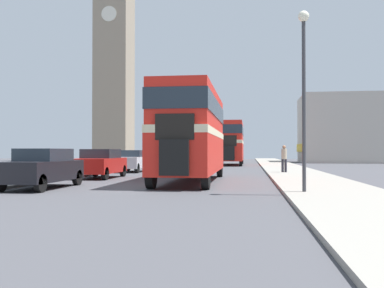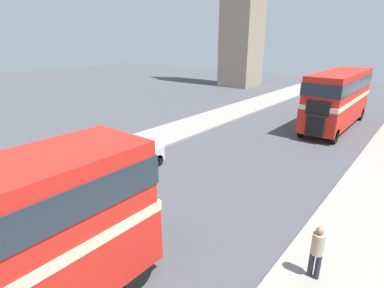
{
  "view_description": "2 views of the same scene",
  "coord_description": "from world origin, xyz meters",
  "views": [
    {
      "loc": [
        3.87,
        -16.64,
        1.43
      ],
      "look_at": [
        1.27,
        3.05,
        1.75
      ],
      "focal_mm": 40.0,
      "sensor_mm": 36.0,
      "label": 1
    },
    {
      "loc": [
        7.67,
        2.72,
        6.59
      ],
      "look_at": [
        0.0,
        12.16,
        2.28
      ],
      "focal_mm": 28.0,
      "sensor_mm": 36.0,
      "label": 2
    }
  ],
  "objects": [
    {
      "name": "car_parked_far",
      "position": [
        -3.98,
        11.71,
        0.76
      ],
      "size": [
        1.67,
        3.95,
        1.48
      ],
      "color": "silver",
      "rests_on": "ground_plane"
    },
    {
      "name": "bus_distant",
      "position": [
        2.06,
        27.13,
        2.53
      ],
      "size": [
        2.53,
        9.76,
        4.28
      ],
      "color": "red",
      "rests_on": "ground_plane"
    },
    {
      "name": "pedestrian_walking",
      "position": [
        6.05,
        10.22,
        1.06
      ],
      "size": [
        0.34,
        0.34,
        1.66
      ],
      "color": "#282833",
      "rests_on": "sidewalk_right"
    }
  ]
}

